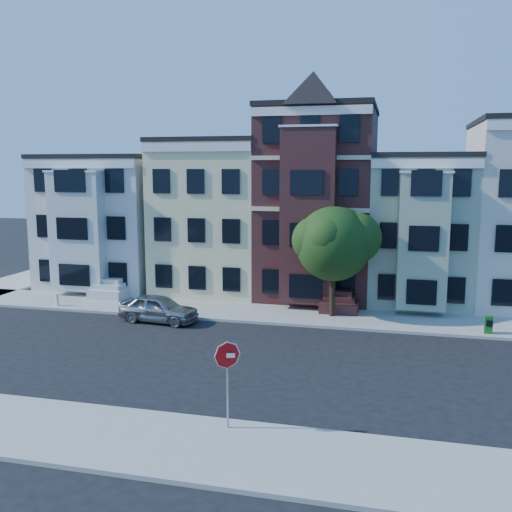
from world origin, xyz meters
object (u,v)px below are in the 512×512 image
(parked_car, at_px, (159,308))
(stop_sign, at_px, (228,380))
(newspaper_box, at_px, (489,325))
(street_tree, at_px, (333,249))
(fire_hydrant, at_px, (57,301))

(parked_car, xyz_separation_m, stop_sign, (7.51, -11.83, 1.01))
(newspaper_box, bearing_deg, stop_sign, -120.32)
(street_tree, distance_m, fire_hydrant, 16.91)
(street_tree, distance_m, parked_car, 10.21)
(street_tree, relative_size, parked_car, 1.72)
(stop_sign, bearing_deg, fire_hydrant, 121.44)
(fire_hydrant, height_order, stop_sign, stop_sign)
(stop_sign, bearing_deg, newspaper_box, 37.10)
(parked_car, relative_size, newspaper_box, 5.12)
(parked_car, bearing_deg, newspaper_box, -78.92)
(fire_hydrant, bearing_deg, parked_car, -11.35)
(newspaper_box, height_order, stop_sign, stop_sign)
(fire_hydrant, bearing_deg, stop_sign, -42.00)
(parked_car, xyz_separation_m, newspaper_box, (17.28, 1.45, -0.17))
(street_tree, bearing_deg, stop_sign, -96.59)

